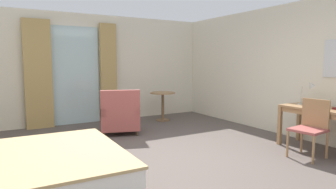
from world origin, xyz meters
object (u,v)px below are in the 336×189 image
(writing_desk, at_px, (321,113))
(round_cafe_table, at_px, (163,100))
(bed, at_px, (22,179))
(desk_chair, at_px, (311,125))
(armchair_by_window, at_px, (120,117))
(desk_lamp, at_px, (309,88))

(writing_desk, bearing_deg, round_cafe_table, 106.35)
(bed, relative_size, desk_chair, 2.21)
(writing_desk, distance_m, armchair_by_window, 3.75)
(desk_lamp, height_order, round_cafe_table, desk_lamp)
(round_cafe_table, bearing_deg, writing_desk, -73.65)
(bed, distance_m, desk_chair, 4.07)
(desk_lamp, bearing_deg, writing_desk, -103.38)
(desk_lamp, distance_m, round_cafe_table, 3.49)
(bed, height_order, round_cafe_table, bed)
(writing_desk, bearing_deg, desk_chair, -164.50)
(bed, distance_m, desk_lamp, 4.63)
(bed, relative_size, armchair_by_window, 2.10)
(bed, xyz_separation_m, desk_lamp, (4.57, -0.09, 0.75))
(bed, distance_m, writing_desk, 4.53)
(bed, relative_size, writing_desk, 1.59)
(bed, height_order, writing_desk, bed)
(desk_chair, bearing_deg, desk_lamp, 38.72)
(writing_desk, height_order, round_cafe_table, writing_desk)
(writing_desk, bearing_deg, desk_lamp, 76.62)
(round_cafe_table, bearing_deg, armchair_by_window, -151.82)
(round_cafe_table, bearing_deg, desk_lamp, -71.13)
(bed, xyz_separation_m, armchair_by_window, (2.00, 2.40, 0.09))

